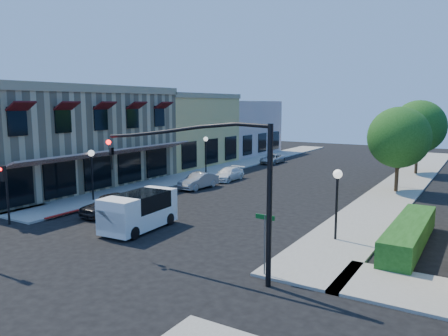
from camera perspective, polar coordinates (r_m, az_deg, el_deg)
The scene contains 22 objects.
ground at distance 20.32m, azimuth -17.44°, elevation -11.23°, with size 120.00×120.00×0.00m, color black.
sidewalk_left at distance 46.31m, azimuth 0.81°, elevation 0.19°, with size 3.50×50.00×0.12m, color gray.
sidewalk_right at distance 40.41m, azimuth 22.69°, elevation -1.68°, with size 3.50×50.00×0.12m, color gray.
curb_red_strip at distance 30.41m, azimuth -14.68°, elevation -4.58°, with size 0.25×10.00×0.06m, color maroon.
corner_brick_building at distance 38.20m, azimuth -20.60°, elevation 3.85°, with size 11.77×18.20×8.10m.
yellow_stucco_building at distance 48.90m, azimuth -6.63°, elevation 4.98°, with size 10.00×12.00×7.60m, color #D8B961.
pink_stucco_building at distance 58.82m, azimuth 0.63°, elevation 5.31°, with size 10.00×12.00×7.00m, color beige.
hedge at distance 22.64m, azimuth 22.94°, elevation -9.47°, with size 1.40×8.00×1.10m, color #184714.
street_tree_a at distance 35.00m, azimuth 21.88°, elevation 3.72°, with size 4.56×4.56×6.48m.
street_tree_b at distance 44.86m, azimuth 24.08°, elevation 4.95°, with size 4.94×4.94×7.02m.
signal_mast_arm at distance 16.65m, azimuth -0.68°, elevation -0.59°, with size 8.01×0.39×6.00m.
secondary_signal at distance 26.86m, azimuth -26.70°, elevation -1.86°, with size 0.28×0.42×3.32m.
street_name_sign at distance 17.01m, azimuth 5.36°, elevation -8.70°, with size 0.80×0.06×2.50m.
lamppost_left_near at distance 31.10m, azimuth -16.92°, elevation 0.74°, with size 0.44×0.44×3.57m.
lamppost_left_far at distance 41.65m, azimuth -2.40°, elevation 2.96°, with size 0.44×0.44×3.57m.
lamppost_right_near at distance 21.69m, azimuth 14.57°, elevation -2.38°, with size 0.44×0.44×3.57m.
lamppost_right_far at distance 37.15m, azimuth 21.83°, elevation 1.70°, with size 0.44×0.44×3.57m.
white_van at distance 23.73m, azimuth -11.12°, elevation -5.29°, with size 2.18×4.53×1.96m.
parked_car_a at distance 27.44m, azimuth -14.69°, elevation -4.57°, with size 1.56×3.87×1.32m, color black.
parked_car_b at distance 34.67m, azimuth -3.34°, elevation -1.68°, with size 1.31×3.76×1.24m, color #97999C.
parked_car_c at distance 38.29m, azimuth 0.56°, elevation -0.80°, with size 1.56×3.83×1.11m, color white.
parked_car_d at distance 49.44m, azimuth 6.32°, elevation 1.22°, with size 1.77×3.83×1.07m, color #B0B3B5.
Camera 1 is at (14.61, -12.43, 6.70)m, focal length 35.00 mm.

